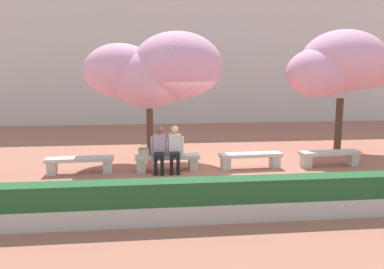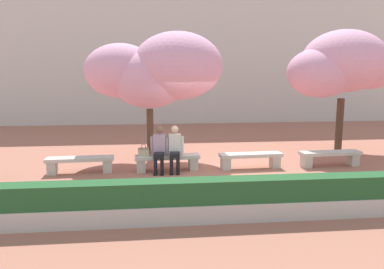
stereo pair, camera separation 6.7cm
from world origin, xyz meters
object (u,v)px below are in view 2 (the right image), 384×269
object	(u,v)px
stone_bench_west_end	(80,162)
person_seated_right	(175,147)
handbag	(144,151)
stone_bench_near_west	(167,160)
cherry_tree_main	(156,71)
cherry_tree_secondary	(343,65)
person_seated_left	(159,147)
stone_bench_center	(251,158)
stone_bench_near_east	(330,156)

from	to	relation	value
stone_bench_west_end	person_seated_right	distance (m)	2.67
stone_bench_west_end	handbag	xyz separation A→B (m)	(1.76, -0.00, 0.27)
stone_bench_near_west	person_seated_right	size ratio (longest dim) A/B	1.44
stone_bench_near_west	cherry_tree_main	world-z (taller)	cherry_tree_main
stone_bench_near_west	cherry_tree_main	xyz separation A→B (m)	(-0.27, 1.48, 2.51)
person_seated_right	stone_bench_west_end	bearing A→B (deg)	178.84
stone_bench_near_west	cherry_tree_secondary	xyz separation A→B (m)	(6.16, 2.09, 2.70)
stone_bench_west_end	cherry_tree_main	distance (m)	3.63
stone_bench_west_end	person_seated_left	distance (m)	2.24
cherry_tree_main	stone_bench_west_end	bearing A→B (deg)	-145.54
person_seated_left	cherry_tree_secondary	distance (m)	7.12
stone_bench_west_end	stone_bench_center	size ratio (longest dim) A/B	1.00
stone_bench_center	cherry_tree_secondary	distance (m)	5.06
stone_bench_west_end	stone_bench_near_west	distance (m)	2.43
stone_bench_west_end	stone_bench_center	world-z (taller)	same
person_seated_left	stone_bench_near_west	bearing A→B (deg)	13.38
stone_bench_near_west	stone_bench_center	world-z (taller)	same
cherry_tree_secondary	person_seated_right	bearing A→B (deg)	-160.22
handbag	person_seated_left	bearing A→B (deg)	-6.82
cherry_tree_secondary	stone_bench_center	bearing A→B (deg)	-150.82
stone_bench_near_east	person_seated_left	size ratio (longest dim) A/B	1.44
stone_bench_near_east	person_seated_right	size ratio (longest dim) A/B	1.44
person_seated_right	cherry_tree_main	xyz separation A→B (m)	(-0.48, 1.53, 2.12)
stone_bench_center	cherry_tree_main	xyz separation A→B (m)	(-2.70, 1.48, 2.51)
stone_bench_west_end	stone_bench_center	xyz separation A→B (m)	(4.85, 0.00, 0.00)
stone_bench_near_west	stone_bench_near_east	size ratio (longest dim) A/B	1.00
stone_bench_near_west	stone_bench_center	xyz separation A→B (m)	(2.43, 0.00, 0.00)
person_seated_right	cherry_tree_main	world-z (taller)	cherry_tree_main
cherry_tree_main	stone_bench_center	bearing A→B (deg)	-28.77
cherry_tree_main	cherry_tree_secondary	distance (m)	6.46
stone_bench_near_east	cherry_tree_secondary	size ratio (longest dim) A/B	0.44
handbag	cherry_tree_secondary	bearing A→B (deg)	16.99
cherry_tree_main	cherry_tree_secondary	xyz separation A→B (m)	(6.43, 0.61, 0.19)
stone_bench_near_east	person_seated_right	bearing A→B (deg)	-179.34
stone_bench_center	person_seated_left	size ratio (longest dim) A/B	1.44
person_seated_left	stone_bench_near_east	bearing A→B (deg)	0.60
stone_bench_near_east	cherry_tree_main	bearing A→B (deg)	163.88
person_seated_left	person_seated_right	size ratio (longest dim) A/B	1.00
stone_bench_west_end	cherry_tree_secondary	bearing A→B (deg)	13.66
stone_bench_near_east	cherry_tree_secondary	bearing A→B (deg)	57.86
stone_bench_west_end	cherry_tree_main	world-z (taller)	cherry_tree_main
person_seated_right	cherry_tree_main	bearing A→B (deg)	107.42
stone_bench_west_end	person_seated_right	world-z (taller)	person_seated_right
stone_bench_west_end	stone_bench_near_west	bearing A→B (deg)	0.00
stone_bench_center	person_seated_left	bearing A→B (deg)	-178.85
stone_bench_center	person_seated_right	distance (m)	2.25
stone_bench_west_end	stone_bench_near_east	distance (m)	7.28
stone_bench_center	handbag	xyz separation A→B (m)	(-3.09, -0.00, 0.27)
stone_bench_near_east	person_seated_right	xyz separation A→B (m)	(-4.64, -0.05, 0.39)
stone_bench_west_end	person_seated_right	bearing A→B (deg)	-1.16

